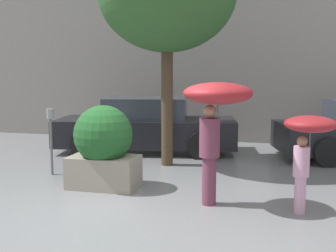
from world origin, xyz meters
name	(u,v)px	position (x,y,z in m)	size (l,w,h in m)	color
ground_plane	(128,204)	(0.00, 0.00, 0.00)	(40.00, 40.00, 0.00)	slate
building_facade	(201,40)	(0.00, 6.50, 3.00)	(18.00, 0.30, 6.00)	gray
planter_box	(103,146)	(-0.75, 0.82, 0.76)	(1.23, 1.05, 1.49)	gray
person_adult	(216,107)	(1.33, 0.27, 1.55)	(1.04, 1.04, 1.92)	brown
person_child	(308,136)	(2.67, 0.21, 1.16)	(0.74, 0.74, 1.45)	#D199B7
parked_car_near	(146,127)	(-1.03, 4.31, 0.65)	(4.80, 2.52, 1.41)	black
parking_meter	(51,128)	(-2.14, 1.45, 0.96)	(0.14, 0.14, 1.34)	#595B60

